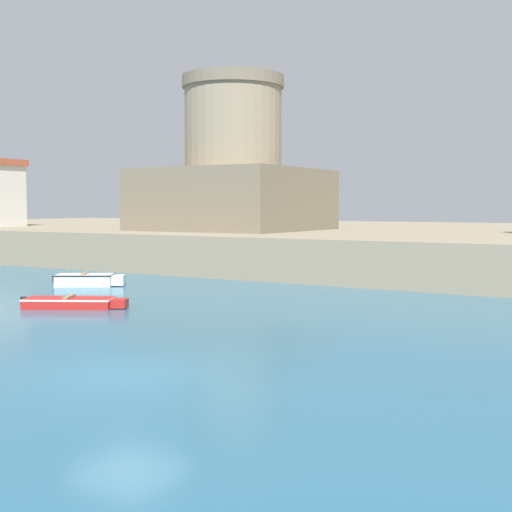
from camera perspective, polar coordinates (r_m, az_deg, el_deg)
The scene contains 5 objects.
ground_plane at distance 17.73m, azimuth -10.24°, elevation -9.25°, with size 200.00×200.00×0.00m, color #28607F.
quay_seawall at distance 53.62m, azimuth 18.91°, elevation 0.76°, with size 120.00×40.00×2.35m, color gray.
dinghy_red_1 at distance 29.26m, azimuth -14.51°, elevation -3.60°, with size 4.05×2.84×0.48m.
dinghy_white_4 at distance 36.96m, azimuth -13.33°, elevation -1.85°, with size 3.44×2.70×0.68m.
fortress at distance 50.31m, azimuth -1.83°, elevation 6.31°, with size 11.13×11.13×10.67m.
Camera 1 is at (11.48, -12.89, 4.06)m, focal length 50.00 mm.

